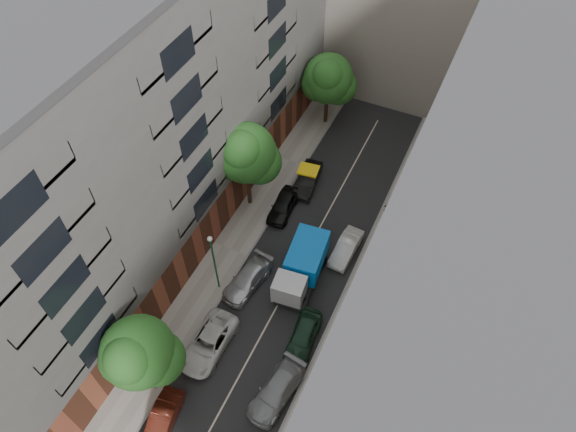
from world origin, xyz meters
The scene contains 20 objects.
ground centered at (0.00, 0.00, 0.00)m, with size 120.00×120.00×0.00m, color #4C4C49.
road_surface centered at (0.00, 0.00, 0.01)m, with size 8.00×44.00×0.02m, color black.
sidewalk_left centered at (-5.50, 0.00, 0.07)m, with size 3.00×44.00×0.15m, color gray.
sidewalk_right centered at (5.50, 0.00, 0.07)m, with size 3.00×44.00×0.15m, color gray.
building_left centered at (-11.00, 0.00, 10.00)m, with size 8.00×44.00×20.00m, color #494644.
building_right centered at (11.00, 0.00, 10.00)m, with size 8.00×44.00×20.00m, color tan.
tarp_truck centered at (0.60, 0.08, 1.53)m, with size 2.98×6.23×2.77m.
car_left_1 centered at (-2.80, -13.40, 0.66)m, with size 1.40×4.02×1.32m, color #4C180F.
car_left_2 centered at (-2.80, -7.80, 0.70)m, with size 2.33×5.06×1.41m, color silver.
car_left_3 centered at (-2.80, -2.20, 0.68)m, with size 1.91×4.70×1.36m, color #B5B6BA.
car_left_4 centered at (-3.48, 5.40, 0.71)m, with size 1.69×4.19×1.43m, color black.
car_left_5 centered at (-2.80, 9.00, 0.73)m, with size 1.54×4.42×1.46m, color black.
car_right_1 centered at (2.80, -8.80, 0.70)m, with size 1.96×4.81×1.40m, color gray.
car_right_2 centered at (2.80, -4.60, 0.72)m, with size 1.70×4.23×1.44m, color #152F1F.
car_right_3 centered at (2.80, 3.60, 0.67)m, with size 1.41×4.05×1.34m, color silver.
tree_near centered at (-4.50, -11.74, 5.13)m, with size 4.77×4.40×7.47m.
tree_mid centered at (-6.30, 4.89, 5.73)m, with size 5.07×4.77×8.32m.
tree_far centered at (-4.50, 17.25, 4.97)m, with size 4.91×4.57×7.34m.
lamp_post centered at (-4.60, -3.36, 3.95)m, with size 0.36×0.36×6.12m.
pedestrian centered at (4.50, 8.44, 0.94)m, with size 0.58×0.38×1.58m, color black.
Camera 1 is at (8.55, -19.37, 33.10)m, focal length 32.00 mm.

